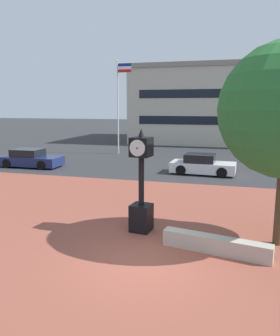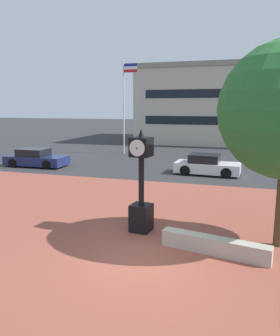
{
  "view_description": "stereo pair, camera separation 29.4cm",
  "coord_description": "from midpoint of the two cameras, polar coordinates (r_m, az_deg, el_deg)",
  "views": [
    {
      "loc": [
        2.17,
        -8.41,
        4.27
      ],
      "look_at": [
        -0.71,
        2.13,
        2.23
      ],
      "focal_mm": 35.3,
      "sensor_mm": 36.0,
      "label": 1
    },
    {
      "loc": [
        2.45,
        -8.33,
        4.27
      ],
      "look_at": [
        -0.71,
        2.13,
        2.23
      ],
      "focal_mm": 35.3,
      "sensor_mm": 36.0,
      "label": 2
    }
  ],
  "objects": [
    {
      "name": "civic_building",
      "position": [
        43.06,
        19.75,
        10.23
      ],
      "size": [
        29.78,
        14.52,
        8.92
      ],
      "color": "beige",
      "rests_on": "ground"
    },
    {
      "name": "street_clock",
      "position": [
        11.26,
        -0.53,
        -3.54
      ],
      "size": [
        0.76,
        0.77,
        3.56
      ],
      "rotation": [
        0.0,
        0.0,
        -0.14
      ],
      "color": "black",
      "rests_on": "ground"
    },
    {
      "name": "car_street_mid",
      "position": [
        25.01,
        -18.75,
        1.51
      ],
      "size": [
        4.42,
        1.98,
        1.28
      ],
      "rotation": [
        0.0,
        0.0,
        4.72
      ],
      "color": "navy",
      "rests_on": "ground"
    },
    {
      "name": "ground_plane",
      "position": [
        9.67,
        -0.17,
        -15.6
      ],
      "size": [
        200.0,
        200.0,
        0.0
      ],
      "primitive_type": "plane",
      "color": "#2D2D30"
    },
    {
      "name": "planter_wall",
      "position": [
        10.21,
        12.09,
        -12.85
      ],
      "size": [
        3.22,
        1.03,
        0.5
      ],
      "primitive_type": "cube",
      "rotation": [
        0.0,
        0.0,
        -0.2
      ],
      "color": "#ADA393",
      "rests_on": "ground"
    },
    {
      "name": "plaza_brick_paving",
      "position": [
        12.23,
        3.45,
        -9.84
      ],
      "size": [
        44.0,
        13.72,
        0.01
      ],
      "primitive_type": "cube",
      "color": "brown",
      "rests_on": "ground"
    },
    {
      "name": "car_street_near",
      "position": [
        21.49,
        10.3,
        0.49
      ],
      "size": [
        4.15,
        2.04,
        1.28
      ],
      "rotation": [
        0.0,
        0.0,
        4.65
      ],
      "color": "silver",
      "rests_on": "ground"
    },
    {
      "name": "flagpole_primary",
      "position": [
        30.11,
        -3.94,
        11.35
      ],
      "size": [
        1.33,
        0.14,
        8.25
      ],
      "color": "silver",
      "rests_on": "ground"
    }
  ]
}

